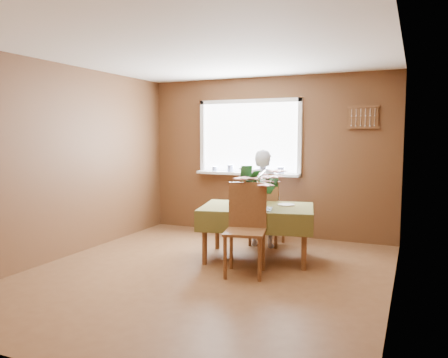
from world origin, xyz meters
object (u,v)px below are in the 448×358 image
at_px(dining_table, 257,212).
at_px(flower_bouquet, 258,183).
at_px(chair_near, 246,225).
at_px(seated_woman, 263,198).
at_px(chair_far, 265,207).

bearing_deg(dining_table, flower_bouquet, -81.99).
distance_m(chair_near, seated_woman, 1.25).
bearing_deg(seated_woman, chair_near, 101.47).
relative_size(chair_far, seated_woman, 0.76).
distance_m(dining_table, chair_far, 0.69).
xyz_separation_m(seated_woman, flower_bouquet, (0.23, -0.87, 0.31)).
height_order(dining_table, flower_bouquet, flower_bouquet).
bearing_deg(seated_woman, chair_far, -120.92).
relative_size(chair_near, seated_woman, 0.75).
height_order(chair_near, flower_bouquet, flower_bouquet).
xyz_separation_m(chair_near, seated_woman, (-0.22, 1.23, 0.13)).
relative_size(chair_far, flower_bouquet, 1.83).
height_order(dining_table, chair_far, chair_far).
relative_size(dining_table, seated_woman, 1.14).
bearing_deg(flower_bouquet, seated_woman, 104.95).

